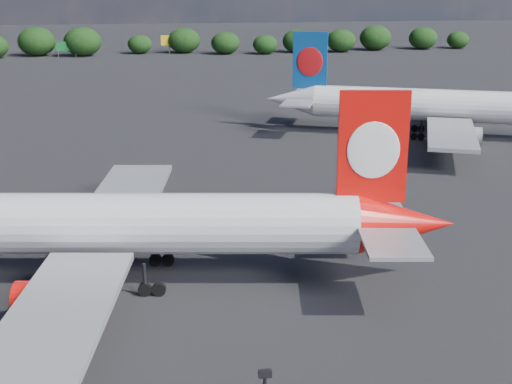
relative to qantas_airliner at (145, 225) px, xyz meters
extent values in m
plane|color=black|center=(-7.10, 45.86, -4.85)|extent=(500.00, 500.00, 0.00)
cylinder|color=silver|center=(-1.69, 0.23, 0.16)|extent=(38.37, 10.08, 5.01)
cone|color=red|center=(21.13, -2.87, 0.16)|extent=(8.61, 6.04, 5.01)
cube|color=red|center=(18.15, -2.47, 6.57)|extent=(5.52, 1.24, 9.01)
ellipsoid|color=white|center=(18.11, -2.76, 6.39)|extent=(4.19, 0.76, 4.61)
ellipsoid|color=white|center=(18.19, -2.17, 6.39)|extent=(4.19, 0.76, 4.61)
cube|color=#9B9EA3|center=(18.40, -8.06, 0.56)|extent=(5.27, 6.56, 0.30)
cube|color=#9B9EA3|center=(19.88, 2.86, 0.56)|extent=(5.27, 6.56, 0.30)
cube|color=#9B9EA3|center=(-5.43, -12.40, -1.44)|extent=(9.14, 20.72, 0.55)
cube|color=#9B9EA3|center=(-1.92, 13.40, -1.44)|extent=(9.14, 20.72, 0.55)
cylinder|color=red|center=(-6.74, -7.17, -2.75)|extent=(5.32, 3.35, 2.70)
cube|color=#9B9EA3|center=(-6.74, -7.17, -2.04)|extent=(2.22, 0.59, 1.20)
cylinder|color=red|center=(-4.58, 8.71, -2.75)|extent=(5.32, 3.35, 2.70)
cube|color=#9B9EA3|center=(-4.58, 8.71, -2.04)|extent=(2.22, 0.59, 1.20)
cylinder|color=black|center=(-0.11, -3.02, -3.35)|extent=(0.32, 0.32, 2.50)
cylinder|color=black|center=(-0.11, -3.02, -4.30)|extent=(1.15, 0.59, 1.10)
cylinder|color=black|center=(0.98, -3.16, -4.30)|extent=(1.15, 0.59, 1.10)
cylinder|color=black|center=(0.70, 2.94, -3.35)|extent=(0.32, 0.32, 2.50)
cylinder|color=black|center=(0.70, 2.94, -4.30)|extent=(1.15, 0.59, 1.10)
cylinder|color=black|center=(1.79, 2.79, -4.30)|extent=(1.15, 0.59, 1.10)
cylinder|color=silver|center=(43.50, 48.00, 0.06)|extent=(36.67, 17.65, 4.91)
cone|color=silver|center=(22.35, 55.90, 0.06)|extent=(9.08, 7.35, 4.91)
cube|color=navy|center=(25.11, 54.87, 6.35)|extent=(5.23, 2.35, 8.84)
ellipsoid|color=red|center=(25.00, 54.59, 6.17)|extent=(3.93, 1.63, 4.52)
ellipsoid|color=red|center=(25.21, 55.14, 6.17)|extent=(3.93, 1.63, 4.52)
cube|color=#9B9EA3|center=(22.30, 50.15, 0.45)|extent=(6.20, 7.06, 0.29)
cube|color=#9B9EA3|center=(26.07, 60.27, 0.45)|extent=(6.20, 7.06, 0.29)
cube|color=#9B9EA3|center=(40.88, 35.35, -1.51)|extent=(12.85, 20.63, 0.54)
cube|color=#9B9EA3|center=(49.81, 59.27, -1.51)|extent=(12.85, 20.63, 0.54)
cylinder|color=#9B9EA3|center=(44.44, 39.26, -2.79)|extent=(5.53, 4.20, 2.65)
cube|color=#9B9EA3|center=(44.44, 39.26, -2.10)|extent=(2.13, 1.03, 1.18)
cylinder|color=#9B9EA3|center=(49.93, 53.98, -2.79)|extent=(5.53, 4.20, 2.65)
cube|color=#9B9EA3|center=(49.93, 53.98, -2.10)|extent=(2.13, 1.03, 1.18)
cylinder|color=black|center=(40.63, 45.92, -3.37)|extent=(0.35, 0.35, 2.45)
cylinder|color=black|center=(40.63, 45.92, -4.31)|extent=(1.17, 0.79, 1.08)
cylinder|color=black|center=(39.62, 46.30, -4.31)|extent=(1.17, 0.79, 1.08)
cylinder|color=black|center=(42.69, 51.44, -3.37)|extent=(0.35, 0.35, 2.45)
cylinder|color=black|center=(42.69, 51.44, -4.31)|extent=(1.17, 0.79, 1.08)
cylinder|color=black|center=(41.68, 51.82, -4.31)|extent=(1.17, 0.79, 1.08)
cube|color=black|center=(5.53, -29.95, 4.12)|extent=(0.55, 0.30, 0.28)
cube|color=#156929|center=(-25.10, 161.86, -1.65)|extent=(6.00, 0.30, 2.60)
cylinder|color=gray|center=(-27.60, 161.86, -3.85)|extent=(0.20, 0.20, 2.00)
cylinder|color=gray|center=(-22.60, 161.86, -3.85)|extent=(0.20, 0.20, 2.00)
cube|color=yellow|center=(4.90, 167.86, -0.85)|extent=(5.00, 0.30, 3.00)
cylinder|color=gray|center=(4.90, 167.86, -3.60)|extent=(0.30, 0.30, 2.50)
ellipsoid|color=black|center=(-34.23, 166.51, -0.58)|extent=(11.09, 9.38, 8.53)
ellipsoid|color=black|center=(-20.68, 164.42, -0.58)|extent=(11.10, 9.39, 8.54)
ellipsoid|color=black|center=(-4.01, 168.55, -2.00)|extent=(7.41, 6.27, 5.70)
ellipsoid|color=black|center=(9.46, 168.66, -0.99)|extent=(10.02, 8.48, 7.71)
ellipsoid|color=black|center=(21.85, 163.93, -1.49)|extent=(8.73, 7.39, 6.71)
ellipsoid|color=black|center=(33.84, 162.28, -1.92)|extent=(7.60, 6.43, 5.85)
ellipsoid|color=black|center=(44.26, 165.65, -1.36)|extent=(9.06, 7.67, 6.97)
ellipsoid|color=black|center=(58.17, 164.86, -1.32)|extent=(9.17, 7.76, 7.06)
ellipsoid|color=black|center=(70.31, 168.69, -0.93)|extent=(10.18, 8.62, 7.83)
ellipsoid|color=black|center=(86.41, 169.44, -1.29)|extent=(9.26, 7.84, 7.13)
ellipsoid|color=black|center=(98.50, 169.84, -2.06)|extent=(7.25, 6.13, 5.57)
camera|label=1|loc=(1.75, -55.32, 19.98)|focal=50.00mm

